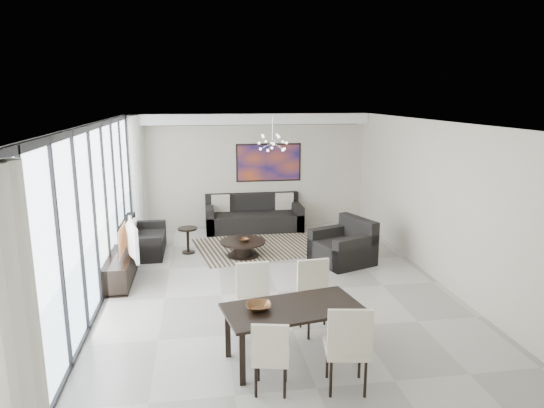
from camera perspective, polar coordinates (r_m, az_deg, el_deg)
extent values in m
cube|color=#A8A39B|center=(8.57, 0.62, -10.21)|extent=(6.00, 9.00, 0.02)
cube|color=white|center=(7.90, 0.67, 9.40)|extent=(6.00, 9.00, 0.02)
cube|color=beige|center=(12.49, -2.68, 3.95)|extent=(6.00, 0.02, 2.90)
cube|color=beige|center=(4.01, 11.44, -15.72)|extent=(6.00, 0.02, 2.90)
cube|color=beige|center=(9.08, 19.61, -0.10)|extent=(0.02, 9.00, 2.90)
cube|color=silver|center=(8.19, -20.40, -1.48)|extent=(0.01, 8.95, 2.85)
cube|color=black|center=(7.98, -20.89, 8.33)|extent=(0.04, 8.95, 0.10)
cube|color=black|center=(8.62, -19.40, -10.66)|extent=(0.04, 8.95, 0.06)
cube|color=black|center=(5.41, -26.28, -9.15)|extent=(0.04, 0.05, 2.88)
cube|color=black|center=(6.31, -23.61, -5.85)|extent=(0.04, 0.05, 2.88)
cube|color=black|center=(7.24, -21.64, -3.38)|extent=(0.04, 0.05, 2.88)
cube|color=black|center=(8.19, -20.13, -1.47)|extent=(0.04, 0.05, 2.88)
cube|color=black|center=(9.14, -18.93, 0.04)|extent=(0.04, 0.05, 2.88)
cube|color=black|center=(10.11, -17.96, 1.26)|extent=(0.04, 0.05, 2.88)
cube|color=black|center=(11.08, -17.16, 2.27)|extent=(0.04, 0.05, 2.88)
cube|color=black|center=(12.05, -16.49, 3.12)|extent=(0.04, 0.05, 2.88)
cylinder|color=beige|center=(4.37, -29.03, -14.63)|extent=(0.36, 0.36, 2.85)
cylinder|color=beige|center=(12.18, -15.75, 3.26)|extent=(0.36, 0.36, 2.85)
cube|color=white|center=(12.17, -2.65, 9.97)|extent=(5.98, 0.40, 0.26)
cube|color=#B14418|center=(12.50, -0.40, 4.89)|extent=(1.68, 0.04, 0.98)
cylinder|color=silver|center=(10.43, 0.07, 8.74)|extent=(0.02, 0.02, 0.55)
sphere|color=silver|center=(10.46, 0.07, 7.23)|extent=(0.12, 0.12, 0.12)
cube|color=black|center=(10.99, -1.52, -5.01)|extent=(3.06, 2.56, 0.01)
cylinder|color=black|center=(10.28, -3.46, -4.45)|extent=(0.97, 0.97, 0.04)
cylinder|color=black|center=(10.33, -3.44, -5.35)|extent=(0.42, 0.42, 0.30)
cylinder|color=black|center=(10.37, -3.43, -6.06)|extent=(0.68, 0.68, 0.03)
imported|color=brown|center=(10.23, -3.25, -4.24)|extent=(0.22, 0.22, 0.06)
cube|color=black|center=(12.29, -2.13, -2.06)|extent=(2.41, 0.99, 0.44)
cube|color=black|center=(12.56, -2.36, 0.33)|extent=(2.41, 0.20, 0.44)
cube|color=black|center=(12.19, -7.32, -1.79)|extent=(0.20, 0.99, 0.64)
cube|color=black|center=(12.43, 2.94, -1.42)|extent=(0.20, 0.99, 0.64)
cube|color=black|center=(10.87, -14.77, -4.64)|extent=(0.84, 1.49, 0.37)
cube|color=black|center=(10.81, -16.66, -2.79)|extent=(0.17, 1.49, 0.37)
cube|color=black|center=(10.21, -15.18, -5.28)|extent=(0.84, 0.17, 0.54)
cube|color=black|center=(11.47, -14.46, -3.26)|extent=(0.84, 0.17, 0.54)
cube|color=black|center=(10.02, 8.24, -5.60)|extent=(1.32, 1.35, 0.45)
cube|color=black|center=(10.13, 10.12, -2.81)|extent=(0.57, 1.06, 0.45)
cube|color=black|center=(10.31, 6.79, -4.43)|extent=(1.01, 0.55, 0.65)
cube|color=black|center=(9.67, 9.82, -5.71)|extent=(1.01, 0.55, 0.65)
cylinder|color=black|center=(10.57, -9.91, -2.88)|extent=(0.41, 0.41, 0.04)
cylinder|color=black|center=(10.65, -9.86, -4.31)|extent=(0.06, 0.06, 0.51)
cylinder|color=black|center=(10.72, -9.80, -5.59)|extent=(0.29, 0.29, 0.03)
cube|color=black|center=(9.35, -17.40, -7.28)|extent=(0.44, 1.55, 0.48)
imported|color=gray|center=(9.12, -16.68, -4.05)|extent=(0.38, 1.10, 0.63)
cube|color=black|center=(6.29, 2.45, -12.17)|extent=(1.86, 1.18, 0.04)
cube|color=black|center=(5.95, -3.51, -17.65)|extent=(0.07, 0.07, 0.68)
cube|color=black|center=(6.51, -5.22, -14.80)|extent=(0.07, 0.07, 0.68)
cube|color=black|center=(6.48, 10.12, -15.10)|extent=(0.07, 0.07, 0.68)
cube|color=black|center=(7.01, 7.34, -12.78)|extent=(0.07, 0.07, 0.68)
cube|color=beige|center=(5.81, -0.10, -17.53)|extent=(0.49, 0.49, 0.05)
cube|color=beige|center=(5.54, -0.23, -16.37)|extent=(0.42, 0.13, 0.51)
cylinder|color=black|center=(6.08, -1.61, -18.51)|extent=(0.04, 0.04, 0.39)
cylinder|color=black|center=(5.78, 1.50, -20.27)|extent=(0.04, 0.04, 0.39)
cube|color=beige|center=(5.87, 8.75, -16.46)|extent=(0.57, 0.57, 0.06)
cube|color=beige|center=(5.55, 9.17, -15.01)|extent=(0.50, 0.13, 0.60)
cylinder|color=black|center=(6.15, 6.52, -17.79)|extent=(0.04, 0.04, 0.46)
cylinder|color=black|center=(5.87, 10.92, -19.54)|extent=(0.04, 0.04, 0.46)
cube|color=beige|center=(6.93, -2.03, -11.77)|extent=(0.48, 0.48, 0.06)
cube|color=beige|center=(7.02, -2.28, -9.09)|extent=(0.47, 0.06, 0.58)
cylinder|color=black|center=(6.90, -0.23, -14.20)|extent=(0.04, 0.04, 0.44)
cylinder|color=black|center=(7.19, -3.72, -13.08)|extent=(0.04, 0.04, 0.44)
cube|color=beige|center=(7.07, 5.35, -11.31)|extent=(0.52, 0.52, 0.06)
cube|color=beige|center=(7.15, 4.84, -8.71)|extent=(0.48, 0.10, 0.58)
cylinder|color=black|center=(7.08, 7.27, -13.58)|extent=(0.04, 0.04, 0.44)
cylinder|color=black|center=(7.28, 3.40, -12.72)|extent=(0.04, 0.04, 0.44)
imported|color=brown|center=(6.19, -1.59, -11.98)|extent=(0.35, 0.35, 0.08)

